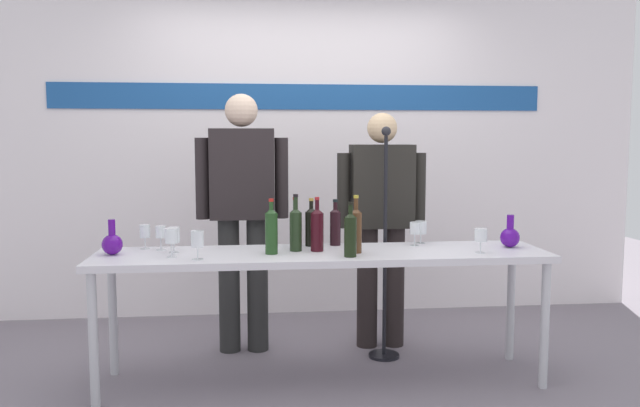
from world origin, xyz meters
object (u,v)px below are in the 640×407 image
presenter_left (242,205)px  wine_glass_left_0 (197,239)px  decanter_blue_right (510,236)px  wine_glass_right_2 (481,235)px  wine_bottle_0 (311,225)px  presenter_right (381,215)px  wine_bottle_6 (296,228)px  wine_bottle_3 (350,233)px  wine_bottle_4 (317,228)px  display_table (323,262)px  wine_bottle_2 (271,230)px  wine_glass_left_2 (145,232)px  microphone_stand (385,282)px  wine_bottle_7 (356,229)px  wine_bottle_5 (295,226)px  wine_glass_right_1 (415,229)px  wine_glass_left_1 (171,236)px  wine_glass_left_3 (174,235)px  wine_glass_right_0 (421,228)px  wine_glass_left_4 (161,233)px  wine_bottle_1 (335,225)px  decanter_blue_left (112,243)px

presenter_left → wine_glass_left_0: (-0.23, -0.76, -0.10)m
decanter_blue_right → wine_glass_right_2: 0.30m
wine_bottle_0 → wine_glass_right_2: 1.00m
presenter_right → wine_bottle_6: bearing=-138.2°
wine_bottle_3 → wine_bottle_4: size_ratio=0.97×
display_table → presenter_left: presenter_left is taller
display_table → wine_glass_left_0: (-0.70, -0.16, 0.17)m
wine_bottle_2 → wine_glass_left_2: (-0.74, 0.25, -0.04)m
wine_glass_left_2 → microphone_stand: bearing=5.9°
wine_bottle_3 → wine_bottle_7: size_ratio=0.92×
wine_bottle_2 → wine_bottle_3: (0.43, -0.14, -0.01)m
wine_bottle_5 → wine_bottle_4: bearing=-56.8°
decanter_blue_right → wine_bottle_0: 1.20m
wine_glass_left_2 → wine_glass_right_1: wine_glass_right_1 is taller
wine_bottle_6 → wine_glass_left_1: 0.71m
wine_glass_left_3 → wine_glass_right_1: (1.43, 0.08, 0.01)m
wine_glass_right_0 → wine_bottle_6: bearing=-167.1°
presenter_right → wine_glass_left_4: 1.47m
presenter_right → wine_glass_left_4: bearing=-162.8°
wine_bottle_4 → wine_glass_right_1: size_ratio=2.16×
wine_bottle_3 → wine_glass_left_2: size_ratio=2.13×
wine_bottle_0 → wine_glass_left_0: (-0.65, -0.37, -0.02)m
wine_glass_right_1 → wine_glass_left_1: bearing=-171.5°
wine_glass_right_1 → wine_glass_left_0: bearing=-166.4°
wine_bottle_2 → wine_bottle_6: bearing=29.5°
wine_bottle_0 → wine_glass_left_4: (-0.89, -0.05, -0.02)m
microphone_stand → wine_glass_left_4: bearing=-171.7°
display_table → wine_bottle_4: bearing=136.1°
presenter_right → wine_glass_left_0: size_ratio=10.08×
wine_bottle_2 → wine_glass_left_3: size_ratio=2.14×
display_table → wine_bottle_4: size_ratio=8.26×
decanter_blue_right → wine_glass_left_0: 1.85m
display_table → wine_glass_left_2: wine_glass_left_2 is taller
wine_glass_left_2 → wine_glass_left_4: size_ratio=1.01×
wine_bottle_0 → wine_glass_left_2: bearing=179.9°
wine_glass_left_1 → microphone_stand: size_ratio=0.11×
wine_bottle_1 → wine_bottle_6: wine_bottle_6 is taller
decanter_blue_left → wine_glass_left_4: 0.28m
wine_bottle_0 → wine_glass_left_1: size_ratio=1.84×
presenter_left → microphone_stand: (0.91, -0.23, -0.48)m
presenter_left → wine_bottle_6: presenter_left is taller
display_table → decanter_blue_left: bearing=178.3°
presenter_left → wine_bottle_4: (0.44, -0.57, -0.08)m
microphone_stand → presenter_left: bearing=165.6°
wine_bottle_6 → wine_bottle_7: same height
wine_bottle_6 → wine_glass_right_2: bearing=-9.7°
wine_glass_right_2 → display_table: bearing=171.7°
wine_bottle_7 → wine_glass_left_4: size_ratio=2.32×
decanter_blue_left → decanter_blue_right: decanter_blue_left is taller
wine_bottle_6 → wine_glass_left_3: size_ratio=2.26×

